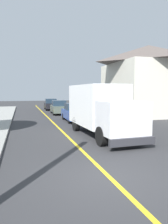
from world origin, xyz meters
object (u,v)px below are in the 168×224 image
(house_across_street, at_px, (148,79))
(parked_car_mid, at_px, (59,108))
(box_truck, at_px, (101,108))
(parked_car_far, at_px, (51,105))
(parked_van_across, at_px, (120,115))
(parked_car_near, at_px, (75,113))
(stop_sign, at_px, (125,104))

(house_across_street, bearing_deg, parked_car_mid, 159.16)
(box_truck, bearing_deg, parked_car_far, 91.43)
(house_across_street, bearing_deg, box_truck, -133.72)
(box_truck, bearing_deg, parked_van_across, 50.35)
(parked_car_far, bearing_deg, parked_car_near, -87.97)
(parked_car_near, height_order, parked_van_across, same)
(parked_car_mid, distance_m, parked_van_across, 10.63)
(parked_van_across, bearing_deg, parked_car_far, 102.21)
(box_truck, xyz_separation_m, stop_sign, (2.45, 1.53, 0.09))
(parked_car_far, bearing_deg, house_across_street, -45.69)
(parked_car_near, bearing_deg, parked_car_far, 92.03)
(parked_car_far, distance_m, parked_van_across, 16.99)
(parked_car_near, distance_m, parked_car_mid, 6.83)
(parked_van_across, distance_m, house_across_street, 9.65)
(parked_car_mid, height_order, stop_sign, stop_sign)
(parked_car_mid, distance_m, parked_car_far, 6.54)
(box_truck, bearing_deg, parked_car_near, 90.28)
(parked_car_mid, xyz_separation_m, parked_van_across, (3.44, -10.06, 0.00))
(stop_sign, bearing_deg, house_across_street, 50.00)
(parked_car_far, relative_size, stop_sign, 1.68)
(parked_car_far, height_order, parked_van_across, same)
(parked_car_mid, relative_size, parked_car_far, 1.00)
(parked_car_near, distance_m, stop_sign, 6.07)
(stop_sign, bearing_deg, parked_car_mid, 102.91)
(box_truck, height_order, parked_car_near, box_truck)
(parked_car_near, relative_size, house_across_street, 0.45)
(box_truck, relative_size, stop_sign, 2.75)
(parked_van_across, bearing_deg, parked_car_mid, 108.90)
(parked_car_near, bearing_deg, stop_sign, -65.44)
(parked_car_mid, bearing_deg, parked_car_far, 91.31)
(parked_car_far, distance_m, house_across_street, 14.82)
(parked_car_mid, height_order, parked_van_across, same)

